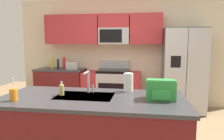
# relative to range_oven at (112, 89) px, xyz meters

# --- Properties ---
(kitchen_wall_unit) EXTENTS (5.20, 0.43, 2.60)m
(kitchen_wall_unit) POSITION_rel_range_oven_xyz_m (0.06, 0.28, 1.03)
(kitchen_wall_unit) COLOR beige
(kitchen_wall_unit) RESTS_ON ground
(back_counter) EXTENTS (1.17, 0.63, 0.90)m
(back_counter) POSITION_rel_range_oven_xyz_m (-1.27, -0.00, 0.01)
(back_counter) COLOR maroon
(back_counter) RESTS_ON ground
(range_oven) EXTENTS (1.36, 0.61, 1.10)m
(range_oven) POSITION_rel_range_oven_xyz_m (0.00, 0.00, 0.00)
(range_oven) COLOR #B7BABF
(range_oven) RESTS_ON ground
(refrigerator) EXTENTS (0.90, 0.76, 1.85)m
(refrigerator) POSITION_rel_range_oven_xyz_m (1.62, -0.07, 0.48)
(refrigerator) COLOR #4C4F54
(refrigerator) RESTS_ON ground
(island_counter) EXTENTS (2.17, 0.99, 0.90)m
(island_counter) POSITION_rel_range_oven_xyz_m (0.15, -2.54, 0.01)
(island_counter) COLOR maroon
(island_counter) RESTS_ON ground
(toaster) EXTENTS (0.28, 0.16, 0.18)m
(toaster) POSITION_rel_range_oven_xyz_m (-0.95, -0.05, 0.55)
(toaster) COLOR #B7BABF
(toaster) RESTS_ON back_counter
(pepper_mill) EXTENTS (0.05, 0.05, 0.24)m
(pepper_mill) POSITION_rel_range_oven_xyz_m (-1.33, -0.00, 0.58)
(pepper_mill) COLOR black
(pepper_mill) RESTS_ON back_counter
(bottle_red) EXTENTS (0.08, 0.08, 0.29)m
(bottle_red) POSITION_rel_range_oven_xyz_m (-1.16, -0.05, 0.60)
(bottle_red) COLOR red
(bottle_red) RESTS_ON back_counter
(bottle_yellow) EXTENTS (0.07, 0.07, 0.26)m
(bottle_yellow) POSITION_rel_range_oven_xyz_m (-1.50, 0.01, 0.59)
(bottle_yellow) COLOR yellow
(bottle_yellow) RESTS_ON back_counter
(sink_faucet) EXTENTS (0.09, 0.21, 0.28)m
(sink_faucet) POSITION_rel_range_oven_xyz_m (0.06, -2.35, 0.62)
(sink_faucet) COLOR #B7BABF
(sink_faucet) RESTS_ON island_counter
(drink_cup_orange) EXTENTS (0.08, 0.08, 0.26)m
(drink_cup_orange) POSITION_rel_range_oven_xyz_m (-0.66, -2.81, 0.53)
(drink_cup_orange) COLOR orange
(drink_cup_orange) RESTS_ON island_counter
(soap_dispenser) EXTENTS (0.06, 0.06, 0.17)m
(soap_dispenser) POSITION_rel_range_oven_xyz_m (-0.23, -2.51, 0.53)
(soap_dispenser) COLOR #D8CC66
(soap_dispenser) RESTS_ON island_counter
(paper_towel_roll) EXTENTS (0.12, 0.12, 0.24)m
(paper_towel_roll) POSITION_rel_range_oven_xyz_m (0.55, -2.18, 0.58)
(paper_towel_roll) COLOR white
(paper_towel_roll) RESTS_ON island_counter
(backpack) EXTENTS (0.32, 0.22, 0.23)m
(backpack) POSITION_rel_range_oven_xyz_m (0.94, -2.52, 0.57)
(backpack) COLOR green
(backpack) RESTS_ON island_counter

